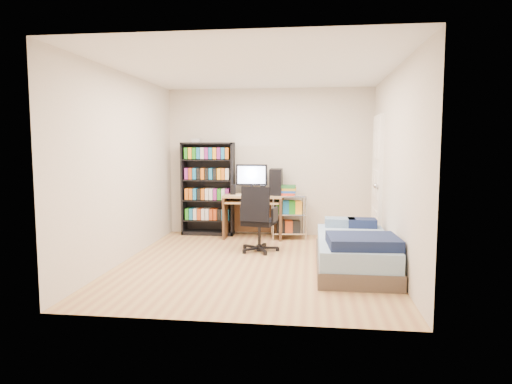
# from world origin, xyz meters

# --- Properties ---
(room) EXTENTS (3.58, 4.08, 2.58)m
(room) POSITION_xyz_m (0.00, 0.00, 1.25)
(room) COLOR tan
(room) RESTS_ON ground
(media_shelf) EXTENTS (0.89, 0.30, 1.66)m
(media_shelf) POSITION_xyz_m (-1.04, 1.84, 0.82)
(media_shelf) COLOR black
(media_shelf) RESTS_ON room
(computer_desk) EXTENTS (0.97, 0.56, 1.22)m
(computer_desk) POSITION_xyz_m (-0.13, 1.70, 0.66)
(computer_desk) COLOR tan
(computer_desk) RESTS_ON room
(office_chair) EXTENTS (0.67, 0.67, 0.96)m
(office_chair) POSITION_xyz_m (-0.03, 0.67, 0.31)
(office_chair) COLOR black
(office_chair) RESTS_ON room
(wire_cart) EXTENTS (0.60, 0.47, 0.89)m
(wire_cart) POSITION_xyz_m (0.35, 1.68, 0.58)
(wire_cart) COLOR silver
(wire_cart) RESTS_ON room
(bed) EXTENTS (0.92, 1.84, 0.53)m
(bed) POSITION_xyz_m (1.27, -0.12, 0.23)
(bed) COLOR brown
(bed) RESTS_ON room
(door) EXTENTS (0.12, 0.80, 2.00)m
(door) POSITION_xyz_m (1.72, 1.35, 1.00)
(door) COLOR white
(door) RESTS_ON room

